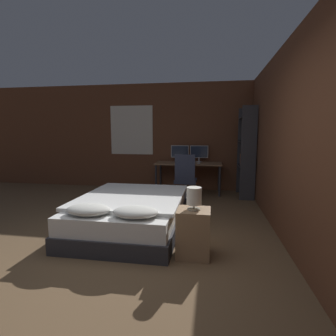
{
  "coord_description": "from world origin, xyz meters",
  "views": [
    {
      "loc": [
        0.99,
        -2.51,
        1.48
      ],
      "look_at": [
        0.13,
        2.69,
        0.75
      ],
      "focal_mm": 28.0,
      "sensor_mm": 36.0,
      "label": 1
    }
  ],
  "objects_px": {
    "nightstand": "(193,233)",
    "bedside_lamp": "(194,197)",
    "computer_mouse": "(199,163)",
    "keyboard": "(188,164)",
    "desk": "(188,166)",
    "bookshelf": "(247,149)",
    "bed": "(131,213)",
    "monitor_right": "(199,153)",
    "monitor_left": "(180,152)",
    "office_chair": "(185,183)"
  },
  "relations": [
    {
      "from": "nightstand",
      "to": "bedside_lamp",
      "type": "bearing_deg",
      "value": 0.0
    },
    {
      "from": "computer_mouse",
      "to": "keyboard",
      "type": "bearing_deg",
      "value": 180.0
    },
    {
      "from": "bedside_lamp",
      "to": "computer_mouse",
      "type": "bearing_deg",
      "value": 91.72
    },
    {
      "from": "desk",
      "to": "bookshelf",
      "type": "bearing_deg",
      "value": -10.17
    },
    {
      "from": "bedside_lamp",
      "to": "desk",
      "type": "bearing_deg",
      "value": 96.13
    },
    {
      "from": "bed",
      "to": "monitor_right",
      "type": "bearing_deg",
      "value": 72.85
    },
    {
      "from": "monitor_left",
      "to": "bookshelf",
      "type": "height_order",
      "value": "bookshelf"
    },
    {
      "from": "bed",
      "to": "monitor_right",
      "type": "height_order",
      "value": "monitor_right"
    },
    {
      "from": "nightstand",
      "to": "monitor_right",
      "type": "height_order",
      "value": "monitor_right"
    },
    {
      "from": "keyboard",
      "to": "computer_mouse",
      "type": "bearing_deg",
      "value": -0.0
    },
    {
      "from": "nightstand",
      "to": "bedside_lamp",
      "type": "height_order",
      "value": "bedside_lamp"
    },
    {
      "from": "nightstand",
      "to": "bookshelf",
      "type": "relative_size",
      "value": 0.28
    },
    {
      "from": "desk",
      "to": "monitor_right",
      "type": "height_order",
      "value": "monitor_right"
    },
    {
      "from": "desk",
      "to": "office_chair",
      "type": "bearing_deg",
      "value": -89.44
    },
    {
      "from": "bookshelf",
      "to": "computer_mouse",
      "type": "bearing_deg",
      "value": 179.83
    },
    {
      "from": "keyboard",
      "to": "office_chair",
      "type": "height_order",
      "value": "office_chair"
    },
    {
      "from": "monitor_left",
      "to": "office_chair",
      "type": "xyz_separation_m",
      "value": [
        0.25,
        -1.04,
        -0.57
      ]
    },
    {
      "from": "computer_mouse",
      "to": "monitor_left",
      "type": "bearing_deg",
      "value": 136.9
    },
    {
      "from": "bedside_lamp",
      "to": "monitor_left",
      "type": "bearing_deg",
      "value": 99.55
    },
    {
      "from": "desk",
      "to": "keyboard",
      "type": "bearing_deg",
      "value": -90.0
    },
    {
      "from": "computer_mouse",
      "to": "desk",
      "type": "bearing_deg",
      "value": 138.31
    },
    {
      "from": "bed",
      "to": "computer_mouse",
      "type": "xyz_separation_m",
      "value": [
        0.9,
        2.39,
        0.49
      ]
    },
    {
      "from": "computer_mouse",
      "to": "bookshelf",
      "type": "distance_m",
      "value": 1.11
    },
    {
      "from": "bedside_lamp",
      "to": "bookshelf",
      "type": "distance_m",
      "value": 3.24
    },
    {
      "from": "computer_mouse",
      "to": "nightstand",
      "type": "bearing_deg",
      "value": -88.28
    },
    {
      "from": "monitor_right",
      "to": "computer_mouse",
      "type": "xyz_separation_m",
      "value": [
        0.02,
        -0.47,
        -0.22
      ]
    },
    {
      "from": "monitor_left",
      "to": "office_chair",
      "type": "distance_m",
      "value": 1.21
    },
    {
      "from": "bed",
      "to": "bookshelf",
      "type": "xyz_separation_m",
      "value": [
        1.97,
        2.38,
        0.83
      ]
    },
    {
      "from": "desk",
      "to": "office_chair",
      "type": "relative_size",
      "value": 1.57
    },
    {
      "from": "nightstand",
      "to": "bookshelf",
      "type": "xyz_separation_m",
      "value": [
        0.97,
        3.07,
        0.81
      ]
    },
    {
      "from": "office_chair",
      "to": "bookshelf",
      "type": "bearing_deg",
      "value": 23.01
    },
    {
      "from": "monitor_right",
      "to": "keyboard",
      "type": "bearing_deg",
      "value": -117.08
    },
    {
      "from": "computer_mouse",
      "to": "bed",
      "type": "bearing_deg",
      "value": -110.75
    },
    {
      "from": "monitor_left",
      "to": "nightstand",
      "type": "bearing_deg",
      "value": -80.45
    },
    {
      "from": "desk",
      "to": "monitor_right",
      "type": "bearing_deg",
      "value": 44.57
    },
    {
      "from": "bedside_lamp",
      "to": "keyboard",
      "type": "height_order",
      "value": "bedside_lamp"
    },
    {
      "from": "office_chair",
      "to": "monitor_right",
      "type": "bearing_deg",
      "value": 77.27
    },
    {
      "from": "bed",
      "to": "office_chair",
      "type": "bearing_deg",
      "value": 70.42
    },
    {
      "from": "bed",
      "to": "monitor_left",
      "type": "xyz_separation_m",
      "value": [
        0.4,
        2.86,
        0.71
      ]
    },
    {
      "from": "bed",
      "to": "monitor_left",
      "type": "bearing_deg",
      "value": 82.05
    },
    {
      "from": "bookshelf",
      "to": "keyboard",
      "type": "bearing_deg",
      "value": 179.87
    },
    {
      "from": "desk",
      "to": "monitor_left",
      "type": "height_order",
      "value": "monitor_left"
    },
    {
      "from": "desk",
      "to": "monitor_right",
      "type": "distance_m",
      "value": 0.46
    },
    {
      "from": "keyboard",
      "to": "bookshelf",
      "type": "distance_m",
      "value": 1.37
    },
    {
      "from": "monitor_left",
      "to": "monitor_right",
      "type": "relative_size",
      "value": 1.0
    },
    {
      "from": "monitor_left",
      "to": "monitor_right",
      "type": "distance_m",
      "value": 0.48
    },
    {
      "from": "bedside_lamp",
      "to": "desk",
      "type": "height_order",
      "value": "bedside_lamp"
    },
    {
      "from": "bed",
      "to": "nightstand",
      "type": "relative_size",
      "value": 3.55
    },
    {
      "from": "monitor_right",
      "to": "bedside_lamp",
      "type": "bearing_deg",
      "value": -88.16
    },
    {
      "from": "bedside_lamp",
      "to": "keyboard",
      "type": "bearing_deg",
      "value": 96.6
    }
  ]
}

